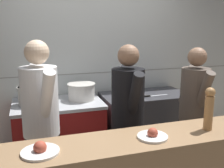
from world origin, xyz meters
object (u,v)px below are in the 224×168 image
object	(u,v)px
plated_dish_appetiser	(152,135)
chef_head_cook	(41,119)
chefs_knife	(153,96)
chef_sous	(128,115)
stock_pot	(30,95)
mixing_bowl_steel	(131,94)
oven_range	(59,135)
chef_line	(194,109)
pepper_mill	(209,108)
plated_dish_main	(40,150)
sauce_pot	(81,91)

from	to	relation	value
plated_dish_appetiser	chef_head_cook	xyz separation A→B (m)	(-0.80, 0.73, -0.04)
chefs_knife	chef_sous	world-z (taller)	chef_sous
stock_pot	mixing_bowl_steel	world-z (taller)	stock_pot
mixing_bowl_steel	chef_sous	bearing A→B (deg)	-114.41
mixing_bowl_steel	plated_dish_appetiser	size ratio (longest dim) A/B	0.89
oven_range	plated_dish_appetiser	size ratio (longest dim) A/B	4.60
stock_pot	mixing_bowl_steel	size ratio (longest dim) A/B	1.33
oven_range	mixing_bowl_steel	xyz separation A→B (m)	(0.97, -0.04, 0.48)
stock_pot	chef_line	world-z (taller)	chef_line
chef_line	oven_range	bearing A→B (deg)	160.15
pepper_mill	chef_line	xyz separation A→B (m)	(0.37, 0.71, -0.27)
oven_range	plated_dish_main	xyz separation A→B (m)	(-0.28, -1.47, 0.54)
oven_range	sauce_pot	xyz separation A→B (m)	(0.31, 0.03, 0.55)
mixing_bowl_steel	plated_dish_appetiser	bearing A→B (deg)	-105.64
plated_dish_appetiser	chef_head_cook	bearing A→B (deg)	137.66
chef_head_cook	chef_sous	bearing A→B (deg)	-19.25
plated_dish_main	chef_line	size ratio (longest dim) A/B	0.17
chefs_knife	plated_dish_main	size ratio (longest dim) A/B	1.44
plated_dish_main	pepper_mill	bearing A→B (deg)	0.07
chef_sous	chef_line	distance (m)	0.83
stock_pot	chef_line	distance (m)	1.93
stock_pot	mixing_bowl_steel	distance (m)	1.30
mixing_bowl_steel	plated_dish_main	world-z (taller)	plated_dish_main
plated_dish_main	chef_line	bearing A→B (deg)	22.50
chef_head_cook	stock_pot	bearing A→B (deg)	82.31
sauce_pot	chef_sous	bearing A→B (deg)	-69.72
plated_dish_main	plated_dish_appetiser	bearing A→B (deg)	-0.43
stock_pot	plated_dish_main	xyz separation A→B (m)	(0.05, -1.46, -0.02)
oven_range	chef_sous	world-z (taller)	chef_sous
sauce_pot	pepper_mill	world-z (taller)	pepper_mill
chef_head_cook	chef_line	distance (m)	1.69
plated_dish_appetiser	chef_line	xyz separation A→B (m)	(0.88, 0.72, -0.10)
sauce_pot	plated_dish_appetiser	size ratio (longest dim) A/B	1.50
stock_pot	sauce_pot	bearing A→B (deg)	3.04
chefs_knife	plated_dish_appetiser	distance (m)	1.51
stock_pot	sauce_pot	xyz separation A→B (m)	(0.64, 0.03, -0.01)
mixing_bowl_steel	chef_line	xyz separation A→B (m)	(0.48, -0.71, -0.04)
sauce_pot	chef_sous	size ratio (longest dim) A/B	0.22
oven_range	pepper_mill	size ratio (longest dim) A/B	3.02
chefs_knife	chef_sous	bearing A→B (deg)	-132.69
plated_dish_main	chef_sous	size ratio (longest dim) A/B	0.16
oven_range	sauce_pot	bearing A→B (deg)	5.19
chef_sous	stock_pot	bearing A→B (deg)	142.73
stock_pot	chef_line	xyz separation A→B (m)	(1.78, -0.75, -0.12)
chefs_knife	chef_line	bearing A→B (deg)	-71.90
mixing_bowl_steel	stock_pot	bearing A→B (deg)	178.43
chef_head_cook	pepper_mill	bearing A→B (deg)	-43.46
oven_range	chefs_knife	size ratio (longest dim) A/B	2.91
plated_dish_main	chef_head_cook	world-z (taller)	chef_head_cook
oven_range	plated_dish_main	bearing A→B (deg)	-100.70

